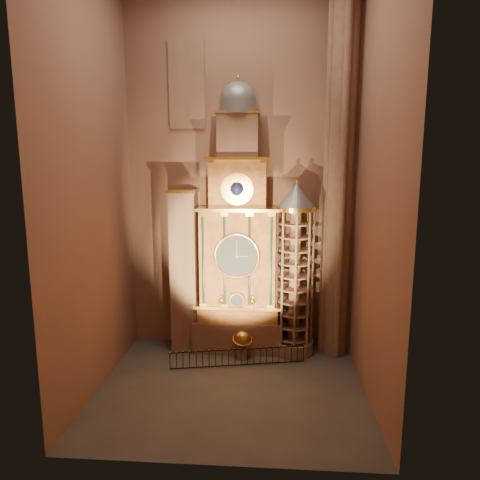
# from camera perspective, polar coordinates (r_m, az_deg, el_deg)

# --- Properties ---
(floor) EXTENTS (14.00, 14.00, 0.00)m
(floor) POSITION_cam_1_polar(r_m,az_deg,el_deg) (24.02, -1.19, -19.09)
(floor) COLOR #383330
(floor) RESTS_ON ground
(wall_back) EXTENTS (22.00, 0.00, 22.00)m
(wall_back) POSITION_cam_1_polar(r_m,az_deg,el_deg) (27.01, -0.10, 8.52)
(wall_back) COLOR #90634D
(wall_back) RESTS_ON floor
(wall_left) EXTENTS (0.00, 22.00, 22.00)m
(wall_left) POSITION_cam_1_polar(r_m,az_deg,el_deg) (22.78, -19.28, 7.73)
(wall_left) COLOR #90634D
(wall_left) RESTS_ON floor
(wall_right) EXTENTS (0.00, 22.00, 22.00)m
(wall_right) POSITION_cam_1_polar(r_m,az_deg,el_deg) (21.54, 17.76, 7.72)
(wall_right) COLOR #90634D
(wall_right) RESTS_ON floor
(astronomical_clock) EXTENTS (5.60, 2.41, 16.70)m
(astronomical_clock) POSITION_cam_1_polar(r_m,az_deg,el_deg) (26.44, -0.26, -0.94)
(astronomical_clock) COLOR #8C634C
(astronomical_clock) RESTS_ON floor
(portrait_tower) EXTENTS (1.80, 1.60, 10.20)m
(portrait_tower) POSITION_cam_1_polar(r_m,az_deg,el_deg) (27.24, -7.42, -3.99)
(portrait_tower) COLOR #8C634C
(portrait_tower) RESTS_ON floor
(stair_turret) EXTENTS (2.50, 2.50, 10.80)m
(stair_turret) POSITION_cam_1_polar(r_m,az_deg,el_deg) (26.45, 7.30, -4.14)
(stair_turret) COLOR #8C634C
(stair_turret) RESTS_ON floor
(gothic_pier) EXTENTS (2.04, 2.04, 22.00)m
(gothic_pier) POSITION_cam_1_polar(r_m,az_deg,el_deg) (26.27, 13.27, 8.23)
(gothic_pier) COLOR #8C634C
(gothic_pier) RESTS_ON floor
(stained_glass_window) EXTENTS (2.20, 0.14, 5.20)m
(stained_glass_window) POSITION_cam_1_polar(r_m,az_deg,el_deg) (27.77, -7.13, 19.89)
(stained_glass_window) COLOR navy
(stained_glass_window) RESTS_ON wall_back
(celestial_globe) EXTENTS (1.53, 1.49, 1.74)m
(celestial_globe) POSITION_cam_1_polar(r_m,az_deg,el_deg) (26.74, 0.31, -13.46)
(celestial_globe) COLOR #8C634C
(celestial_globe) RESTS_ON floor
(iron_railing) EXTENTS (7.75, 1.62, 1.02)m
(iron_railing) POSITION_cam_1_polar(r_m,az_deg,el_deg) (25.96, -0.26, -15.39)
(iron_railing) COLOR black
(iron_railing) RESTS_ON floor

